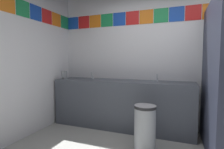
# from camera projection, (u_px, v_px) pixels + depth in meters

# --- Properties ---
(wall_back) EXTENTS (4.31, 0.09, 2.66)m
(wall_back) POSITION_uv_depth(u_px,v_px,m) (168.00, 57.00, 3.28)
(wall_back) COLOR silver
(wall_back) RESTS_ON ground_plane
(vanity_counter) EXTENTS (2.60, 0.56, 0.90)m
(vanity_counter) POSITION_uv_depth(u_px,v_px,m) (121.00, 104.00, 3.34)
(vanity_counter) COLOR #4C515B
(vanity_counter) RESTS_ON ground_plane
(faucet_left) EXTENTS (0.04, 0.10, 0.14)m
(faucet_left) POSITION_uv_depth(u_px,v_px,m) (93.00, 76.00, 3.62)
(faucet_left) COLOR silver
(faucet_left) RESTS_ON vanity_counter
(faucet_right) EXTENTS (0.04, 0.10, 0.14)m
(faucet_right) POSITION_uv_depth(u_px,v_px,m) (157.00, 79.00, 3.16)
(faucet_right) COLOR silver
(faucet_right) RESTS_ON vanity_counter
(soap_dispenser) EXTENTS (0.09, 0.09, 0.16)m
(soap_dispenser) POSITION_uv_depth(u_px,v_px,m) (64.00, 75.00, 3.56)
(soap_dispenser) COLOR gray
(soap_dispenser) RESTS_ON vanity_counter
(trash_bin) EXTENTS (0.30, 0.30, 0.65)m
(trash_bin) POSITION_uv_depth(u_px,v_px,m) (145.00, 128.00, 2.48)
(trash_bin) COLOR #999EA3
(trash_bin) RESTS_ON ground_plane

